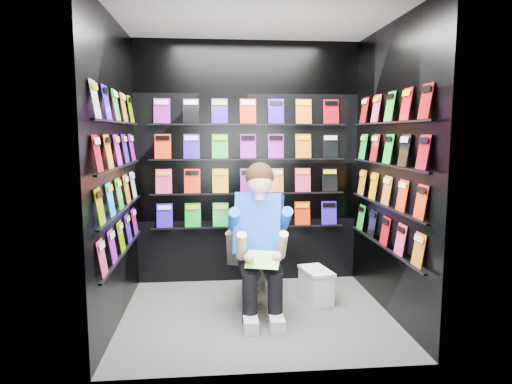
{
  "coord_description": "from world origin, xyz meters",
  "views": [
    {
      "loc": [
        -0.38,
        -3.92,
        1.63
      ],
      "look_at": [
        0.01,
        0.15,
        1.1
      ],
      "focal_mm": 32.0,
      "sensor_mm": 36.0,
      "label": 1
    }
  ],
  "objects": [
    {
      "name": "wall_left",
      "position": [
        -1.2,
        0.0,
        1.3
      ],
      "size": [
        0.04,
        2.0,
        2.6
      ],
      "primitive_type": "cube",
      "color": "black",
      "rests_on": "floor"
    },
    {
      "name": "wall_back",
      "position": [
        0.0,
        1.0,
        1.3
      ],
      "size": [
        2.4,
        0.04,
        2.6
      ],
      "primitive_type": "cube",
      "color": "black",
      "rests_on": "floor"
    },
    {
      "name": "comics_right",
      "position": [
        1.17,
        0.0,
        1.31
      ],
      "size": [
        0.06,
        1.7,
        1.37
      ],
      "primitive_type": null,
      "color": "#F43110",
      "rests_on": "wall_right"
    },
    {
      "name": "held_comic",
      "position": [
        0.03,
        -0.24,
        0.58
      ],
      "size": [
        0.31,
        0.24,
        0.12
      ],
      "primitive_type": "cube",
      "rotation": [
        -0.96,
        0.0,
        -0.29
      ],
      "color": "#2AB560",
      "rests_on": "reader"
    },
    {
      "name": "toilet",
      "position": [
        0.03,
        0.49,
        0.37
      ],
      "size": [
        0.61,
        0.84,
        0.73
      ],
      "primitive_type": "imported",
      "rotation": [
        0.0,
        0.0,
        2.86
      ],
      "color": "white",
      "rests_on": "floor"
    },
    {
      "name": "wall_right",
      "position": [
        1.2,
        0.0,
        1.3
      ],
      "size": [
        0.04,
        2.0,
        2.6
      ],
      "primitive_type": "cube",
      "color": "black",
      "rests_on": "floor"
    },
    {
      "name": "ceiling",
      "position": [
        0.0,
        0.0,
        2.6
      ],
      "size": [
        2.4,
        2.4,
        0.0
      ],
      "primitive_type": "plane",
      "color": "white",
      "rests_on": "floor"
    },
    {
      "name": "wall_front",
      "position": [
        0.0,
        -1.0,
        1.3
      ],
      "size": [
        2.4,
        0.04,
        2.6
      ],
      "primitive_type": "cube",
      "color": "black",
      "rests_on": "floor"
    },
    {
      "name": "floor",
      "position": [
        0.0,
        0.0,
        0.0
      ],
      "size": [
        2.4,
        2.4,
        0.0
      ],
      "primitive_type": "plane",
      "color": "#555553",
      "rests_on": "ground"
    },
    {
      "name": "comics_left",
      "position": [
        -1.17,
        0.0,
        1.31
      ],
      "size": [
        0.06,
        1.7,
        1.37
      ],
      "primitive_type": null,
      "color": "#F43110",
      "rests_on": "wall_left"
    },
    {
      "name": "longbox_lid",
      "position": [
        0.61,
        0.29,
        0.3
      ],
      "size": [
        0.31,
        0.44,
        0.03
      ],
      "primitive_type": "cube",
      "rotation": [
        0.0,
        0.0,
        0.2
      ],
      "color": "silver",
      "rests_on": "longbox"
    },
    {
      "name": "reader",
      "position": [
        0.03,
        0.11,
        0.8
      ],
      "size": [
        0.77,
        0.95,
        1.52
      ],
      "primitive_type": null,
      "rotation": [
        0.0,
        0.0,
        -0.29
      ],
      "color": "blue",
      "rests_on": "toilet"
    },
    {
      "name": "comics_back",
      "position": [
        0.0,
        0.97,
        1.31
      ],
      "size": [
        2.1,
        0.06,
        1.37
      ],
      "primitive_type": null,
      "color": "#F43110",
      "rests_on": "wall_back"
    },
    {
      "name": "longbox",
      "position": [
        0.61,
        0.29,
        0.14
      ],
      "size": [
        0.28,
        0.42,
        0.29
      ],
      "primitive_type": "cube",
      "rotation": [
        0.0,
        0.0,
        0.2
      ],
      "color": "silver",
      "rests_on": "floor"
    }
  ]
}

